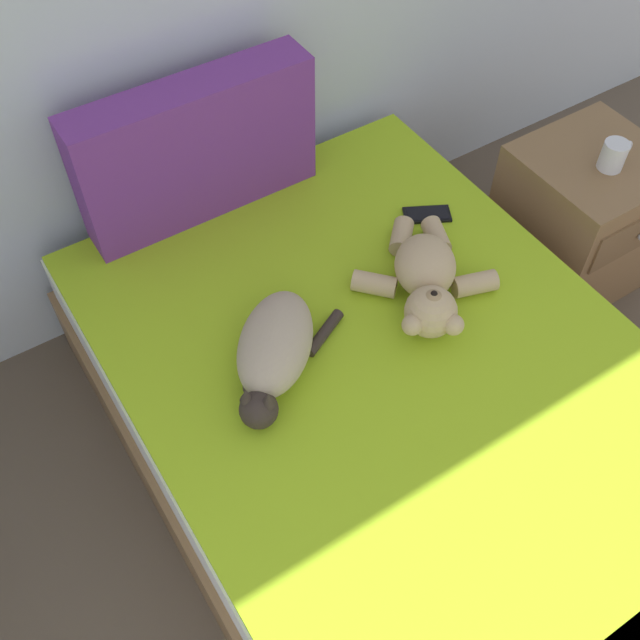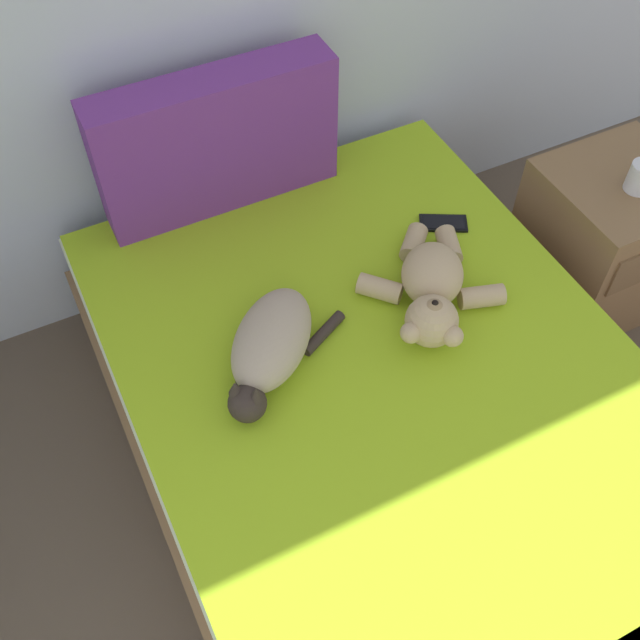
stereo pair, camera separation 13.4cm
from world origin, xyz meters
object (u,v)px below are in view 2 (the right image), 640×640
at_px(bed, 399,447).
at_px(nightstand, 602,241).
at_px(teddy_bear, 432,289).
at_px(cell_phone, 443,223).
at_px(cat, 270,346).
at_px(patterned_cushion, 217,142).

bearing_deg(bed, nightstand, 19.60).
bearing_deg(teddy_bear, cell_phone, 50.77).
distance_m(cat, cell_phone, 0.74).
xyz_separation_m(bed, cat, (-0.26, 0.27, 0.31)).
distance_m(bed, cell_phone, 0.72).
xyz_separation_m(cat, teddy_bear, (0.49, -0.02, -0.00)).
height_order(bed, cell_phone, cell_phone).
bearing_deg(cell_phone, bed, -130.23).
distance_m(teddy_bear, cell_phone, 0.34).
bearing_deg(teddy_bear, bed, -131.20).
relative_size(bed, nightstand, 3.75).
relative_size(bed, patterned_cushion, 2.79).
bearing_deg(bed, cat, 133.84).
relative_size(cell_phone, nightstand, 0.30).
bearing_deg(patterned_cushion, cell_phone, -36.91).
xyz_separation_m(cell_phone, nightstand, (0.58, -0.15, -0.21)).
height_order(bed, teddy_bear, teddy_bear).
relative_size(cat, teddy_bear, 0.88).
bearing_deg(cell_phone, nightstand, -14.51).
bearing_deg(patterned_cushion, teddy_bear, -62.47).
xyz_separation_m(patterned_cushion, nightstand, (1.15, -0.57, -0.42)).
distance_m(patterned_cushion, teddy_bear, 0.78).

